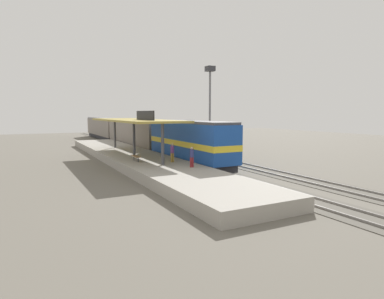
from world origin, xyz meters
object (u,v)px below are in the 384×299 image
object	(u,v)px
locomotive	(189,142)
light_mast	(210,91)
passenger_carriage_rear	(104,128)
platform_bench	(136,156)
freight_car	(180,137)
person_waiting	(192,156)
person_walking	(172,152)
passenger_carriage_front	(135,133)

from	to	relation	value
locomotive	light_mast	distance (m)	13.31
locomotive	passenger_carriage_rear	bearing A→B (deg)	90.00
platform_bench	freight_car	world-z (taller)	freight_car
person_waiting	person_walking	world-z (taller)	same
passenger_carriage_front	person_walking	distance (m)	21.12
platform_bench	person_walking	distance (m)	3.54
platform_bench	passenger_carriage_rear	xyz separation A→B (m)	(6.00, 39.50, 0.97)
passenger_carriage_rear	person_waiting	bearing A→B (deg)	-93.81
person_walking	locomotive	bearing A→B (deg)	41.41
freight_car	person_waiting	world-z (taller)	freight_car
passenger_carriage_front	light_mast	distance (m)	13.40
passenger_carriage_front	person_walking	world-z (taller)	passenger_carriage_front
freight_car	light_mast	xyz separation A→B (m)	(3.20, -2.82, 6.43)
platform_bench	passenger_carriage_rear	world-z (taller)	passenger_carriage_rear
platform_bench	light_mast	world-z (taller)	light_mast
platform_bench	passenger_carriage_rear	size ratio (longest dim) A/B	0.08
locomotive	person_walking	size ratio (longest dim) A/B	8.44
freight_car	person_waiting	size ratio (longest dim) A/B	7.02
passenger_carriage_rear	person_walking	size ratio (longest dim) A/B	11.70
light_mast	freight_car	bearing A→B (deg)	138.61
person_waiting	person_walking	distance (m)	3.38
freight_car	person_walking	size ratio (longest dim) A/B	7.02
freight_car	locomotive	bearing A→B (deg)	-111.32
platform_bench	locomotive	world-z (taller)	locomotive
locomotive	passenger_carriage_front	world-z (taller)	locomotive
freight_car	person_waiting	distance (m)	19.56
light_mast	platform_bench	bearing A→B (deg)	-145.00
passenger_carriage_front	locomotive	bearing A→B (deg)	-90.00
passenger_carriage_front	person_waiting	xyz separation A→B (m)	(-3.00, -24.23, -0.46)
passenger_carriage_rear	freight_car	bearing A→B (deg)	-80.34
passenger_carriage_rear	locomotive	bearing A→B (deg)	-90.00
light_mast	person_waiting	distance (m)	19.76
light_mast	person_walking	xyz separation A→B (m)	(-11.04, -11.83, -6.54)
passenger_carriage_rear	platform_bench	bearing A→B (deg)	-98.64
person_waiting	locomotive	bearing A→B (deg)	64.33
platform_bench	person_waiting	bearing A→B (deg)	-61.53
platform_bench	freight_car	xyz separation A→B (m)	(10.60, 12.48, 0.63)
platform_bench	passenger_carriage_front	world-z (taller)	passenger_carriage_front
passenger_carriage_front	passenger_carriage_rear	size ratio (longest dim) A/B	1.00
passenger_carriage_rear	freight_car	size ratio (longest dim) A/B	1.67
platform_bench	freight_car	bearing A→B (deg)	49.66
locomotive	person_walking	bearing A→B (deg)	-138.59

